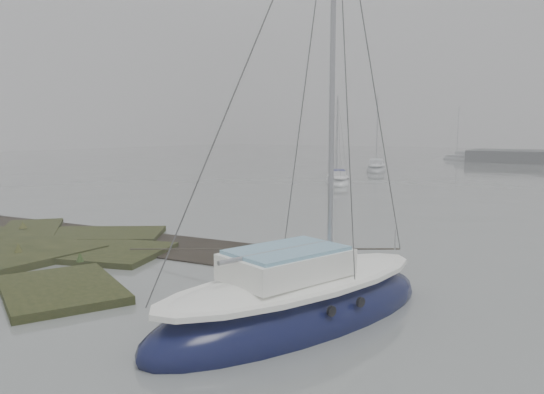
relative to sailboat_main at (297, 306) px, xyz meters
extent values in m
plane|color=slate|center=(-6.14, 29.01, -0.31)|extent=(160.00, 160.00, 0.00)
ellipsoid|color=#0C1033|center=(0.00, 0.01, -0.19)|extent=(4.32, 7.45, 1.72)
ellipsoid|color=white|center=(0.00, 0.01, 0.50)|extent=(3.60, 6.44, 0.49)
cube|color=white|center=(-0.09, -0.27, 0.92)|extent=(2.17, 2.77, 0.51)
cube|color=#77A9C3|center=(-0.09, -0.27, 1.21)|extent=(2.01, 2.54, 0.08)
cylinder|color=#939399|center=(0.27, 0.88, 4.90)|extent=(0.11, 0.11, 8.09)
cylinder|color=#939399|center=(-0.14, -0.47, 1.21)|extent=(0.92, 2.73, 0.09)
ellipsoid|color=white|center=(-11.47, 25.23, -0.23)|extent=(3.84, 4.90, 1.16)
ellipsoid|color=silver|center=(-11.47, 25.23, 0.24)|extent=(3.25, 4.21, 0.33)
cube|color=silver|center=(-11.37, 25.06, 0.52)|extent=(1.73, 1.93, 0.34)
cube|color=#151756|center=(-11.37, 25.06, 0.72)|extent=(1.60, 1.78, 0.05)
cylinder|color=#939399|center=(-11.80, 25.75, 3.21)|extent=(0.08, 0.08, 5.47)
cylinder|color=#939399|center=(-11.30, 24.94, 0.72)|extent=(1.05, 1.66, 0.06)
ellipsoid|color=#9EA4A7|center=(-13.58, 37.69, -0.22)|extent=(3.53, 5.60, 1.29)
ellipsoid|color=silver|center=(-13.58, 37.69, 0.30)|extent=(2.96, 4.84, 0.37)
cube|color=silver|center=(-13.50, 37.47, 0.62)|extent=(1.72, 2.11, 0.38)
cube|color=silver|center=(-13.50, 37.47, 0.83)|extent=(1.59, 1.94, 0.06)
cylinder|color=#939399|center=(-13.83, 38.33, 3.61)|extent=(0.08, 0.08, 6.09)
cylinder|color=#939399|center=(-13.45, 37.33, 0.83)|extent=(0.82, 2.02, 0.07)
ellipsoid|color=#A7ACB0|center=(-11.48, 61.04, -0.22)|extent=(5.46, 3.27, 1.26)
ellipsoid|color=silver|center=(-11.48, 61.04, 0.28)|extent=(4.72, 2.73, 0.36)
cube|color=silver|center=(-11.27, 60.97, 0.59)|extent=(2.04, 1.62, 0.37)
cube|color=silver|center=(-11.27, 60.97, 0.80)|extent=(1.88, 1.50, 0.06)
cylinder|color=#939399|center=(-12.11, 61.26, 3.51)|extent=(0.08, 0.08, 5.93)
cylinder|color=#939399|center=(-11.13, 60.93, 0.80)|extent=(1.99, 0.72, 0.07)
camera|label=1|loc=(5.24, -8.97, 3.56)|focal=35.00mm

